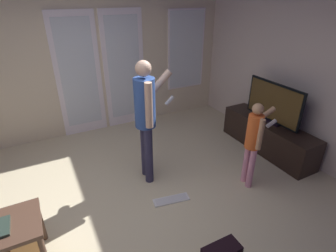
# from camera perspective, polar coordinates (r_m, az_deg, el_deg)

# --- Properties ---
(ground_plane) EXTENTS (5.83, 4.81, 0.02)m
(ground_plane) POSITION_cam_1_polar(r_m,az_deg,el_deg) (3.18, -10.62, -19.63)
(ground_plane) COLOR beige
(wall_back_with_doors) EXTENTS (5.83, 0.09, 2.80)m
(wall_back_with_doors) POSITION_cam_1_polar(r_m,az_deg,el_deg) (4.66, -19.96, 13.90)
(wall_back_with_doors) COLOR beige
(wall_back_with_doors) RESTS_ON ground_plane
(wall_right_plain) EXTENTS (0.06, 4.81, 2.77)m
(wall_right_plain) POSITION_cam_1_polar(r_m,az_deg,el_deg) (4.11, 29.86, 10.88)
(wall_right_plain) COLOR beige
(wall_right_plain) RESTS_ON ground_plane
(tv_stand) EXTENTS (0.42, 1.60, 0.48)m
(tv_stand) POSITION_cam_1_polar(r_m,az_deg,el_deg) (4.47, 20.55, -2.05)
(tv_stand) COLOR black
(tv_stand) RESTS_ON ground_plane
(flat_screen_tv) EXTENTS (0.08, 0.97, 0.62)m
(flat_screen_tv) POSITION_cam_1_polar(r_m,az_deg,el_deg) (4.24, 21.69, 4.54)
(flat_screen_tv) COLOR black
(flat_screen_tv) RESTS_ON tv_stand
(person_adult) EXTENTS (0.59, 0.43, 1.60)m
(person_adult) POSITION_cam_1_polar(r_m,az_deg,el_deg) (3.24, -4.72, 2.81)
(person_adult) COLOR #32314F
(person_adult) RESTS_ON ground_plane
(person_child) EXTENTS (0.50, 0.30, 1.14)m
(person_child) POSITION_cam_1_polar(r_m,az_deg,el_deg) (3.39, 17.91, -2.49)
(person_child) COLOR pink
(person_child) RESTS_ON ground_plane
(loose_keyboard) EXTENTS (0.46, 0.21, 0.02)m
(loose_keyboard) POSITION_cam_1_polar(r_m,az_deg,el_deg) (3.36, 0.70, -15.49)
(loose_keyboard) COLOR white
(loose_keyboard) RESTS_ON ground_plane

